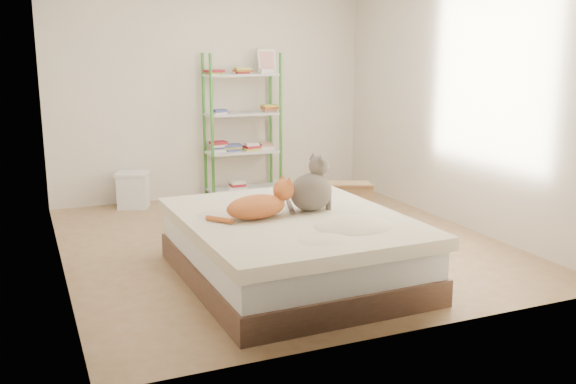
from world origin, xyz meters
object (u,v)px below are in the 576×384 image
shelf_unit (243,125)px  white_bin (133,190)px  grey_cat (311,184)px  cardboard_box (346,201)px  bed (291,247)px  orange_cat (256,204)px

shelf_unit → white_bin: (-1.32, -0.03, -0.66)m
grey_cat → shelf_unit: (0.39, 2.74, 0.14)m
shelf_unit → white_bin: shelf_unit is taller
grey_cat → cardboard_box: size_ratio=0.66×
grey_cat → white_bin: size_ratio=1.00×
white_bin → bed: bearing=-75.2°
orange_cat → grey_cat: 0.49m
bed → cardboard_box: bed is taller
bed → grey_cat: 0.52m
bed → white_bin: size_ratio=4.68×
bed → cardboard_box: bearing=47.9°
grey_cat → shelf_unit: bearing=-22.1°
grey_cat → cardboard_box: (1.05, 1.38, -0.54)m
white_bin → cardboard_box: bearing=-33.6°
orange_cat → white_bin: size_ratio=1.30×
grey_cat → white_bin: 2.91m
bed → orange_cat: bearing=174.3°
orange_cat → grey_cat: (0.47, 0.05, 0.10)m
bed → orange_cat: size_ratio=3.60×
orange_cat → grey_cat: grey_cat is taller
grey_cat → white_bin: (-0.93, 2.71, -0.52)m
bed → cardboard_box: size_ratio=3.10×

